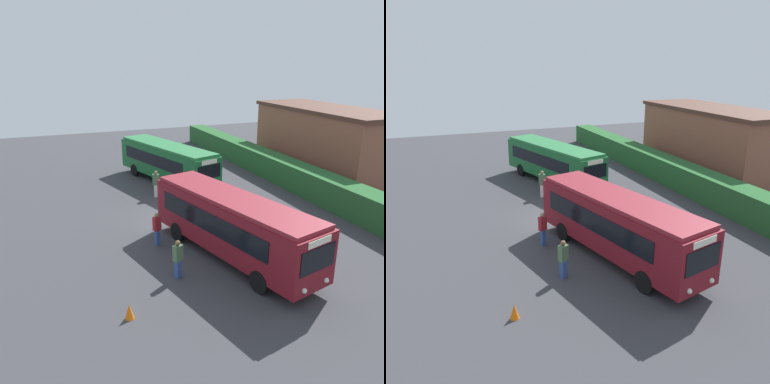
% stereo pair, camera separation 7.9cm
% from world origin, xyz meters
% --- Properties ---
extents(ground_plane, '(64.00, 64.00, 0.00)m').
position_xyz_m(ground_plane, '(0.00, 0.00, 0.00)').
color(ground_plane, '#38383D').
extents(bus_green, '(10.38, 5.14, 3.02)m').
position_xyz_m(bus_green, '(-7.41, 2.28, 1.75)').
color(bus_green, '#19602D').
rests_on(bus_green, ground_plane).
extents(bus_maroon, '(10.27, 4.68, 3.14)m').
position_xyz_m(bus_maroon, '(5.66, 1.24, 1.82)').
color(bus_maroon, maroon).
rests_on(bus_maroon, ground_plane).
extents(person_left, '(0.44, 0.33, 1.74)m').
position_xyz_m(person_left, '(-11.83, 3.10, 0.92)').
color(person_left, olive).
rests_on(person_left, ground_plane).
extents(person_center, '(0.38, 0.53, 1.90)m').
position_xyz_m(person_center, '(-4.37, 0.43, 1.00)').
color(person_center, silver).
rests_on(person_center, ground_plane).
extents(person_right, '(0.37, 0.45, 1.81)m').
position_xyz_m(person_right, '(3.04, -1.76, 0.96)').
color(person_right, '#334C8C').
rests_on(person_right, ground_plane).
extents(person_far, '(0.41, 0.48, 1.81)m').
position_xyz_m(person_far, '(6.52, -1.86, 0.96)').
color(person_far, '#334C8C').
rests_on(person_far, ground_plane).
extents(hedge_row, '(44.00, 1.77, 1.87)m').
position_xyz_m(hedge_row, '(0.00, 10.75, 0.94)').
color(hedge_row, '#235829').
rests_on(hedge_row, ground_plane).
extents(depot_building, '(14.11, 5.46, 5.42)m').
position_xyz_m(depot_building, '(-5.91, 16.03, 2.72)').
color(depot_building, brown).
rests_on(depot_building, ground_plane).
extents(traffic_cone, '(0.36, 0.36, 0.60)m').
position_xyz_m(traffic_cone, '(8.66, -4.57, 0.30)').
color(traffic_cone, orange).
rests_on(traffic_cone, ground_plane).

